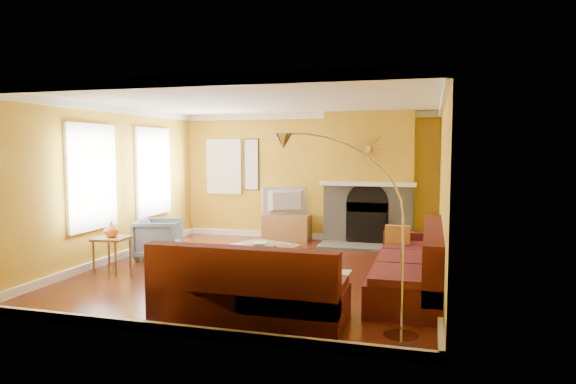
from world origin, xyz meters
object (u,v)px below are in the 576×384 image
(coffee_table, at_px, (260,257))
(armchair, at_px, (158,238))
(sectional_sofa, at_px, (319,259))
(side_table, at_px, (112,254))
(media_console, at_px, (287,227))
(arc_lamp, at_px, (346,236))

(coffee_table, height_order, armchair, armchair)
(sectional_sofa, height_order, armchair, sectional_sofa)
(sectional_sofa, xyz_separation_m, side_table, (-3.44, 0.25, -0.17))
(media_console, distance_m, side_table, 3.91)
(sectional_sofa, bearing_deg, arc_lamp, -68.15)
(arc_lamp, bearing_deg, sectional_sofa, 111.85)
(sectional_sofa, xyz_separation_m, coffee_table, (-1.19, 0.99, -0.25))
(armchair, bearing_deg, side_table, 151.73)
(media_console, height_order, side_table, same)
(sectional_sofa, bearing_deg, media_console, 112.29)
(sectional_sofa, relative_size, arc_lamp, 1.66)
(armchair, height_order, side_table, armchair)
(armchair, bearing_deg, coffee_table, -115.62)
(arc_lamp, bearing_deg, armchair, 143.27)
(sectional_sofa, height_order, arc_lamp, arc_lamp)
(coffee_table, distance_m, side_table, 2.37)
(coffee_table, distance_m, media_console, 2.66)
(coffee_table, relative_size, side_table, 1.82)
(media_console, xyz_separation_m, side_table, (-1.95, -3.39, 0.00))
(side_table, bearing_deg, sectional_sofa, -4.12)
(media_console, distance_m, arc_lamp, 5.66)
(arc_lamp, bearing_deg, coffee_table, 125.38)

